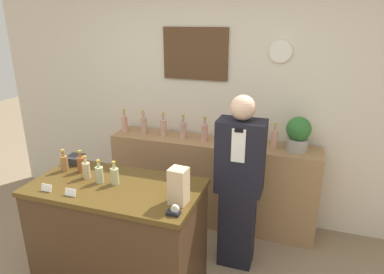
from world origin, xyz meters
TOP-DOWN VIEW (x-y plane):
  - back_wall at (0.00, 2.00)m, footprint 5.20×0.09m
  - back_shelf at (0.15, 1.75)m, footprint 2.23×0.39m
  - display_counter at (-0.31, 0.55)m, footprint 1.35×0.71m
  - shopkeeper at (0.56, 1.16)m, footprint 0.40×0.25m
  - potted_plant at (1.00, 1.75)m, footprint 0.24×0.24m
  - paper_bag at (0.26, 0.46)m, footprint 0.13×0.13m
  - tape_dispenser at (0.29, 0.31)m, footprint 0.09×0.06m
  - price_card_left at (-0.74, 0.30)m, footprint 0.09×0.02m
  - price_card_right at (-0.53, 0.30)m, footprint 0.09×0.02m
  - gift_box at (-0.88, 0.82)m, footprint 0.14×0.16m
  - counter_bottle_0 at (-0.85, 0.65)m, footprint 0.06×0.06m
  - counter_bottle_1 at (-0.71, 0.68)m, footprint 0.06×0.06m
  - counter_bottle_2 at (-0.59, 0.59)m, footprint 0.06×0.06m
  - counter_bottle_3 at (-0.45, 0.56)m, footprint 0.06×0.06m
  - counter_bottle_4 at (-0.32, 0.57)m, footprint 0.06×0.06m
  - shelf_bottle_0 at (-0.88, 1.74)m, footprint 0.07×0.07m
  - shelf_bottle_1 at (-0.65, 1.75)m, footprint 0.07×0.07m
  - shelf_bottle_2 at (-0.41, 1.75)m, footprint 0.07×0.07m
  - shelf_bottle_3 at (-0.17, 1.73)m, footprint 0.07×0.07m
  - shelf_bottle_4 at (0.07, 1.73)m, footprint 0.07×0.07m
  - shelf_bottle_5 at (0.31, 1.73)m, footprint 0.07×0.07m
  - shelf_bottle_6 at (0.54, 1.76)m, footprint 0.07×0.07m
  - shelf_bottle_7 at (0.78, 1.75)m, footprint 0.07×0.07m

SIDE VIEW (x-z plane):
  - display_counter at x=-0.31m, z-range 0.00..0.95m
  - back_shelf at x=0.15m, z-range 0.00..0.96m
  - shopkeeper at x=0.56m, z-range 0.00..1.60m
  - tape_dispenser at x=0.29m, z-range 0.94..1.01m
  - price_card_left at x=-0.74m, z-range 0.95..1.00m
  - price_card_right at x=-0.53m, z-range 0.95..1.00m
  - gift_box at x=-0.88m, z-range 0.95..1.02m
  - counter_bottle_0 at x=-0.85m, z-range 0.93..1.12m
  - counter_bottle_1 at x=-0.71m, z-range 0.93..1.12m
  - counter_bottle_2 at x=-0.59m, z-range 0.93..1.12m
  - counter_bottle_3 at x=-0.45m, z-range 0.93..1.12m
  - counter_bottle_4 at x=-0.32m, z-range 0.93..1.12m
  - shelf_bottle_0 at x=-0.88m, z-range 0.92..1.19m
  - shelf_bottle_1 at x=-0.65m, z-range 0.92..1.19m
  - shelf_bottle_2 at x=-0.41m, z-range 0.92..1.19m
  - shelf_bottle_3 at x=-0.17m, z-range 0.92..1.19m
  - shelf_bottle_4 at x=0.07m, z-range 0.92..1.19m
  - shelf_bottle_5 at x=0.31m, z-range 0.92..1.19m
  - shelf_bottle_6 at x=0.54m, z-range 0.92..1.19m
  - shelf_bottle_7 at x=0.78m, z-range 0.92..1.19m
  - paper_bag at x=0.26m, z-range 0.95..1.21m
  - potted_plant at x=1.00m, z-range 0.96..1.31m
  - back_wall at x=0.00m, z-range 0.01..2.71m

